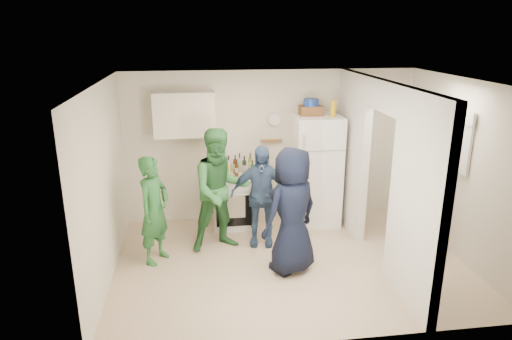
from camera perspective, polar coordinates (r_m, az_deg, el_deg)
The scene contains 39 objects.
floor at distance 6.53m, azimuth 4.27°, elevation -11.43°, with size 4.80×4.80×0.00m, color #CCB28F.
wall_back at distance 7.63m, azimuth 1.86°, elevation 3.04°, with size 4.80×4.80×0.00m, color silver.
wall_front at distance 4.50m, azimuth 9.11°, elevation -7.77°, with size 4.80×4.80×0.00m, color silver.
wall_left at distance 6.01m, azimuth -18.45°, elevation -1.90°, with size 3.40×3.40×0.00m, color silver.
wall_right at distance 6.93m, azimuth 24.32°, elevation -0.04°, with size 3.40×3.40×0.00m, color silver.
ceiling at distance 5.76m, azimuth 4.83°, elevation 10.92°, with size 4.80×4.80×0.00m, color white.
partition_pier_back at distance 7.36m, azimuth 11.90°, elevation 2.13°, with size 0.12×1.20×2.50m, color silver.
partition_pier_front at distance 5.45m, azimuth 19.50°, elevation -4.01°, with size 0.12×1.20×2.50m, color silver.
partition_header at distance 6.15m, azimuth 15.90°, elevation 8.87°, with size 0.12×1.00×0.40m, color silver.
stove at distance 7.49m, azimuth -2.72°, elevation -3.83°, with size 0.73×0.60×0.87m, color white.
upper_cabinet at distance 7.22m, azimuth -8.95°, elevation 6.89°, with size 0.95×0.34×0.70m, color silver.
fridge at distance 7.53m, azimuth 7.41°, elevation -0.02°, with size 0.75×0.72×1.81m, color white.
wicker_basket at distance 7.32m, azimuth 6.85°, elevation 7.41°, with size 0.35×0.25×0.15m, color brown.
blue_bowl at distance 7.30m, azimuth 6.89°, elevation 8.41°, with size 0.24×0.24×0.11m, color navy.
yellow_cup_stack_top at distance 7.25m, azimuth 9.63°, elevation 7.60°, with size 0.09×0.09×0.25m, color gold.
wall_clock at distance 7.52m, azimuth 2.30°, elevation 6.34°, with size 0.22×0.22×0.03m, color white.
spice_shelf at distance 7.56m, azimuth 1.93°, elevation 3.68°, with size 0.35×0.08×0.03m, color olive.
nook_window at distance 6.99m, azimuth 23.75°, elevation 3.57°, with size 0.03×0.70×0.80m, color black.
nook_window_frame at distance 6.98m, azimuth 23.64°, elevation 3.57°, with size 0.04×0.76×0.86m, color white.
nook_valance at distance 6.90m, azimuth 23.81°, elevation 6.39°, with size 0.04×0.82×0.18m, color white.
yellow_cup_stack_stove at distance 7.09m, azimuth -3.59°, elevation -0.31°, with size 0.09×0.09×0.25m, color #FFF815.
red_cup at distance 7.16m, azimuth -0.88°, elevation -0.65°, with size 0.09×0.09×0.12m, color #A80B11.
person_green_left at distance 6.40m, azimuth -12.61°, elevation -4.92°, with size 0.55×0.36×1.52m, color #2A692C.
person_green_center at distance 6.58m, azimuth -4.46°, elevation -2.54°, with size 0.88×0.69×1.81m, color #337434.
person_denim at distance 6.74m, azimuth 0.60°, elevation -3.25°, with size 0.90×0.37×1.54m, color #39577D.
person_navy at distance 5.99m, azimuth 4.51°, elevation -5.14°, with size 0.84×0.54×1.71m, color black.
person_nook at distance 7.19m, azimuth 19.14°, elevation -2.65°, with size 1.03×0.59×1.59m, color black.
bottle_a at distance 7.38m, azimuth -4.94°, elevation 0.66°, with size 0.06×0.06×0.32m, color brown.
bottle_b at distance 7.20m, azimuth -4.15°, elevation 0.03°, with size 0.06×0.06×0.27m, color #174720.
bottle_c at distance 7.46m, azimuth -3.45°, elevation 0.73°, with size 0.08×0.08×0.28m, color silver.
bottle_d at distance 7.26m, azimuth -2.46°, elevation 0.22°, with size 0.06×0.06×0.27m, color #55270F.
bottle_e at distance 7.48m, azimuth -2.06°, elevation 0.95°, with size 0.06×0.06×0.32m, color silver.
bottle_f at distance 7.35m, azimuth -1.47°, elevation 0.60°, with size 0.07×0.07×0.31m, color #12321F.
bottle_g at distance 7.44m, azimuth -0.73°, elevation 0.90°, with size 0.06×0.06×0.33m, color olive.
bottle_h at distance 7.17m, azimuth -5.11°, elevation -0.11°, with size 0.06×0.06×0.26m, color silver.
bottle_i at distance 7.39m, azimuth -2.61°, elevation 0.72°, with size 0.07×0.07×0.32m, color maroon.
bottle_j at distance 7.22m, azimuth -0.44°, elevation 0.17°, with size 0.06×0.06×0.27m, color #1F5C31.
bottle_k at distance 7.32m, azimuth -4.62°, elevation 0.40°, with size 0.07×0.07×0.29m, color brown.
bottle_l at distance 7.17m, azimuth -1.46°, elevation 0.03°, with size 0.07×0.07×0.28m, color #9D9EAC.
Camera 1 is at (-1.24, -5.58, 3.15)m, focal length 32.00 mm.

